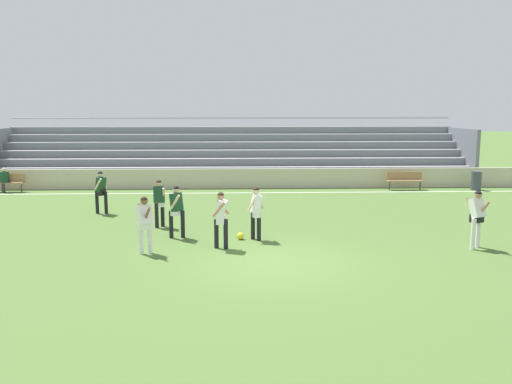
# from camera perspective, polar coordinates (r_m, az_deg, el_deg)

# --- Properties ---
(ground_plane) EXTENTS (160.00, 160.00, 0.00)m
(ground_plane) POSITION_cam_1_polar(r_m,az_deg,el_deg) (14.05, 2.00, -7.68)
(ground_plane) COLOR #4C6B30
(field_line_sideline) EXTENTS (44.00, 0.12, 0.01)m
(field_line_sideline) POSITION_cam_1_polar(r_m,az_deg,el_deg) (25.51, 0.09, -0.08)
(field_line_sideline) COLOR white
(field_line_sideline) RESTS_ON ground
(sideline_wall) EXTENTS (48.00, 0.16, 1.00)m
(sideline_wall) POSITION_cam_1_polar(r_m,az_deg,el_deg) (26.96, -0.03, 1.48)
(sideline_wall) COLOR beige
(sideline_wall) RESTS_ON ground
(bleacher_stand) EXTENTS (26.53, 4.55, 3.50)m
(bleacher_stand) POSITION_cam_1_polar(r_m,az_deg,el_deg) (30.13, -2.44, 4.28)
(bleacher_stand) COLOR #B2B2B7
(bleacher_stand) RESTS_ON ground
(bench_centre_sideline) EXTENTS (1.80, 0.40, 0.90)m
(bench_centre_sideline) POSITION_cam_1_polar(r_m,az_deg,el_deg) (27.49, 15.77, 1.38)
(bench_centre_sideline) COLOR #99754C
(bench_centre_sideline) RESTS_ON ground
(bench_far_right) EXTENTS (1.80, 0.40, 0.90)m
(bench_far_right) POSITION_cam_1_polar(r_m,az_deg,el_deg) (28.48, -25.46, 1.10)
(bench_far_right) COLOR #99754C
(bench_far_right) RESTS_ON ground
(trash_bin) EXTENTS (0.49, 0.49, 0.94)m
(trash_bin) POSITION_cam_1_polar(r_m,az_deg,el_deg) (28.54, 22.70, 1.14)
(trash_bin) COLOR #3D424C
(trash_bin) RESTS_ON ground
(spectator_seated) EXTENTS (0.36, 0.42, 1.21)m
(spectator_seated) POSITION_cam_1_polar(r_m,az_deg,el_deg) (28.36, -25.57, 1.38)
(spectator_seated) COLOR #2D2D38
(spectator_seated) RESTS_ON ground
(player_white_wide_left) EXTENTS (0.54, 0.46, 1.66)m
(player_white_wide_left) POSITION_cam_1_polar(r_m,az_deg,el_deg) (16.22, -0.01, -1.82)
(player_white_wide_left) COLOR black
(player_white_wide_left) RESTS_ON ground
(player_white_trailing_run) EXTENTS (0.51, 0.53, 1.66)m
(player_white_trailing_run) POSITION_cam_1_polar(r_m,az_deg,el_deg) (15.25, -3.82, -2.51)
(player_white_trailing_run) COLOR black
(player_white_trailing_run) RESTS_ON ground
(player_white_challenging) EXTENTS (0.53, 0.67, 1.62)m
(player_white_challenging) POSITION_cam_1_polar(r_m,az_deg,el_deg) (15.02, -11.94, -2.98)
(player_white_challenging) COLOR white
(player_white_challenging) RESTS_ON ground
(player_dark_wide_right) EXTENTS (0.48, 0.60, 1.65)m
(player_dark_wide_right) POSITION_cam_1_polar(r_m,az_deg,el_deg) (21.16, -16.43, 0.35)
(player_dark_wide_right) COLOR black
(player_dark_wide_right) RESTS_ON ground
(player_dark_dropping_back) EXTENTS (0.46, 0.55, 1.64)m
(player_dark_dropping_back) POSITION_cam_1_polar(r_m,az_deg,el_deg) (18.28, -10.42, -0.77)
(player_dark_dropping_back) COLOR black
(player_dark_dropping_back) RESTS_ON ground
(player_dark_on_ball) EXTENTS (0.49, 0.67, 1.65)m
(player_dark_on_ball) POSITION_cam_1_polar(r_m,az_deg,el_deg) (16.67, -8.59, -1.63)
(player_dark_on_ball) COLOR black
(player_dark_on_ball) RESTS_ON ground
(player_white_pressing_high) EXTENTS (0.50, 0.72, 1.70)m
(player_white_pressing_high) POSITION_cam_1_polar(r_m,az_deg,el_deg) (16.51, 22.78, -2.22)
(player_white_pressing_high) COLOR white
(player_white_pressing_high) RESTS_ON ground
(soccer_ball) EXTENTS (0.22, 0.22, 0.22)m
(soccer_ball) POSITION_cam_1_polar(r_m,az_deg,el_deg) (16.47, -1.69, -4.77)
(soccer_ball) COLOR yellow
(soccer_ball) RESTS_ON ground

